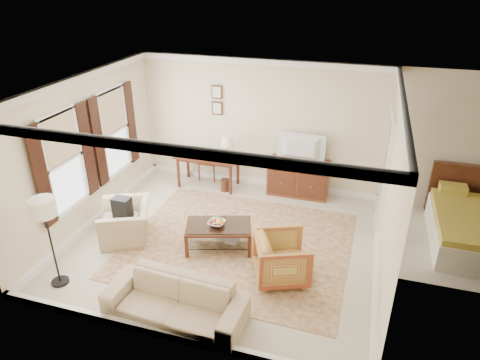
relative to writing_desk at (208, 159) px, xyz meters
The scene contains 20 objects.
room_shell 2.94m from the writing_desk, 61.70° to the right, with size 5.51×5.01×2.91m.
window_front 3.30m from the writing_desk, 120.23° to the right, with size 0.12×1.56×1.80m, color #CCB284, non-canonical shape.
window_rear 2.16m from the writing_desk, 144.42° to the right, with size 0.12×1.56×1.80m, color #CCB284, non-canonical shape.
doorway 3.87m from the writing_desk, ahead, with size 0.10×1.12×2.25m, color white, non-canonical shape.
rug 2.58m from the writing_desk, 56.93° to the right, with size 4.00×3.43×0.01m, color brown.
writing_desk is the anchor object (origin of this frame).
desk_chair 0.39m from the writing_desk, 107.67° to the left, with size 0.45×0.45×1.05m, color brown, non-canonical shape.
desk_lamp 0.59m from the writing_desk, ahead, with size 0.32×0.32×0.50m, color silver, non-canonical shape.
framed_prints 1.35m from the writing_desk, 76.78° to the left, with size 0.25×0.04×0.68m, color #522617, non-canonical shape.
sideboard 2.09m from the writing_desk, ahead, with size 1.32×0.51×0.81m, color brown.
tv 2.17m from the writing_desk, ahead, with size 1.00×0.57×0.13m, color black.
coffee_table 2.54m from the writing_desk, 65.01° to the right, with size 1.30×0.98×0.49m.
fruit_bowl 2.54m from the writing_desk, 65.87° to the right, with size 0.42×0.42×0.10m, color silver.
book_a 2.48m from the writing_desk, 66.23° to the right, with size 0.28×0.04×0.38m, color brown.
book_b 2.58m from the writing_desk, 61.55° to the right, with size 0.28×0.03×0.38m, color brown.
striped_armchair 3.64m from the writing_desk, 50.19° to the right, with size 0.83×0.78×0.85m, color #923C20.
club_armchair 2.58m from the writing_desk, 105.88° to the right, with size 1.03×0.67×0.90m, color tan.
backpack 2.60m from the writing_desk, 106.12° to the right, with size 0.32×0.22×0.40m, color black.
sofa 4.26m from the writing_desk, 75.64° to the right, with size 2.04×0.60×0.80m, color tan.
floor_lamp 4.15m from the writing_desk, 105.12° to the right, with size 0.38×0.38×1.55m.
Camera 1 is at (2.22, -6.30, 4.57)m, focal length 32.00 mm.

